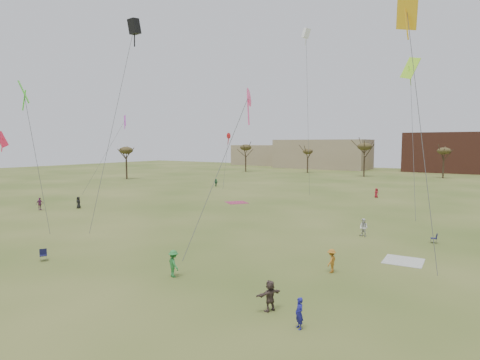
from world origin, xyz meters
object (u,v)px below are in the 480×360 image
Objects in this scene: flyer_near_center at (174,264)px; flyer_near_right at (299,313)px; camp_chair_left at (43,257)px; camp_chair_right at (434,240)px.

flyer_near_right is (10.10, -2.11, -0.14)m from flyer_near_center.
flyer_near_right is 20.72m from camp_chair_left.
camp_chair_left is (-10.60, -2.83, -0.64)m from flyer_near_center.
camp_chair_left is at bearing -139.41° from flyer_near_right.
camp_chair_left is 32.31m from camp_chair_right.
flyer_near_right is at bearing -58.10° from camp_chair_left.
flyer_near_center is 23.31m from camp_chair_right.
camp_chair_right is at bearing 121.61° from flyer_near_right.
camp_chair_left is 1.00× the size of camp_chair_right.
camp_chair_right is (2.65, 21.61, -0.50)m from flyer_near_right.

